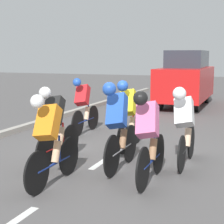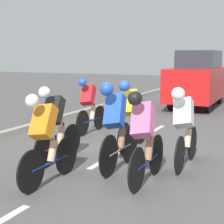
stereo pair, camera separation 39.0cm
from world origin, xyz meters
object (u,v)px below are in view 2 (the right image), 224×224
object	(u,v)px
cyclist_red	(89,104)
cyclist_yellow	(131,113)
cyclist_blue	(116,124)
support_car	(198,79)
cyclist_orange	(45,137)
cyclist_pink	(144,135)
cyclist_white	(184,124)
cyclist_black	(55,123)

from	to	relation	value
cyclist_red	cyclist_yellow	world-z (taller)	cyclist_yellow
cyclist_blue	support_car	bearing A→B (deg)	-87.41
cyclist_yellow	support_car	size ratio (longest dim) A/B	0.38
cyclist_blue	cyclist_yellow	distance (m)	1.53
cyclist_red	support_car	bearing A→B (deg)	-103.60
cyclist_orange	support_car	distance (m)	10.10
cyclist_pink	cyclist_yellow	world-z (taller)	cyclist_yellow
cyclist_yellow	support_car	bearing A→B (deg)	-89.32
cyclist_blue	cyclist_white	world-z (taller)	cyclist_blue
cyclist_white	cyclist_pink	world-z (taller)	cyclist_pink
cyclist_pink	support_car	distance (m)	9.50
cyclist_red	cyclist_yellow	distance (m)	1.99
cyclist_red	cyclist_yellow	xyz separation A→B (m)	(-1.62, 1.16, 0.04)
cyclist_pink	cyclist_yellow	distance (m)	2.21
cyclist_pink	cyclist_white	bearing A→B (deg)	-107.57
cyclist_black	cyclist_pink	bearing A→B (deg)	167.73
cyclist_white	support_car	distance (m)	8.43
cyclist_blue	support_car	size ratio (longest dim) A/B	0.38
cyclist_white	cyclist_yellow	world-z (taller)	cyclist_yellow
cyclist_orange	support_car	size ratio (longest dim) A/B	0.37
cyclist_yellow	cyclist_blue	bearing A→B (deg)	101.99
cyclist_pink	cyclist_blue	bearing A→B (deg)	-34.53
cyclist_white	support_car	world-z (taller)	support_car
cyclist_orange	cyclist_yellow	size ratio (longest dim) A/B	0.98
cyclist_black	support_car	xyz separation A→B (m)	(-0.82, -9.02, 0.33)
cyclist_yellow	cyclist_pink	bearing A→B (deg)	116.93
cyclist_red	cyclist_black	bearing A→B (deg)	104.63
cyclist_orange	cyclist_pink	xyz separation A→B (m)	(-1.39, -0.65, 0.03)
cyclist_white	cyclist_yellow	bearing A→B (deg)	-31.39
cyclist_white	cyclist_blue	bearing A→B (deg)	32.72
cyclist_red	cyclist_pink	size ratio (longest dim) A/B	0.99
cyclist_blue	cyclist_red	bearing A→B (deg)	-53.91
cyclist_black	cyclist_yellow	size ratio (longest dim) A/B	0.96
cyclist_red	cyclist_white	xyz separation A→B (m)	(-2.97, 1.98, 0.03)
cyclist_white	cyclist_orange	bearing A→B (deg)	45.59
cyclist_yellow	support_car	distance (m)	7.48
cyclist_orange	cyclist_black	size ratio (longest dim) A/B	1.03
cyclist_blue	cyclist_black	xyz separation A→B (m)	(1.23, 0.05, -0.06)
cyclist_white	cyclist_yellow	xyz separation A→B (m)	(1.36, -0.83, 0.01)
cyclist_pink	cyclist_black	distance (m)	1.95
cyclist_yellow	support_car	world-z (taller)	support_car
cyclist_white	cyclist_pink	size ratio (longest dim) A/B	1.01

